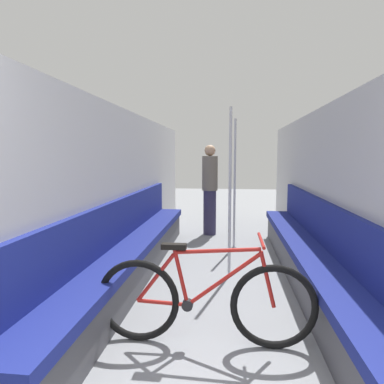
# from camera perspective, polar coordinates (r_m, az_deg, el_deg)

# --- Properties ---
(wall_left) EXTENTS (0.10, 9.49, 2.14)m
(wall_left) POSITION_cam_1_polar(r_m,az_deg,el_deg) (4.11, -14.11, -0.49)
(wall_left) COLOR #B2B2B7
(wall_left) RESTS_ON ground
(wall_right) EXTENTS (0.10, 9.49, 2.14)m
(wall_right) POSITION_cam_1_polar(r_m,az_deg,el_deg) (4.03, 23.43, -0.94)
(wall_right) COLOR #B2B2B7
(wall_right) RESTS_ON ground
(bench_seat_row_left) EXTENTS (0.45, 5.07, 1.00)m
(bench_seat_row_left) POSITION_cam_1_polar(r_m,az_deg,el_deg) (4.31, -10.13, -10.18)
(bench_seat_row_left) COLOR #4C4C51
(bench_seat_row_left) RESTS_ON ground
(bench_seat_row_right) EXTENTS (0.45, 5.07, 1.00)m
(bench_seat_row_right) POSITION_cam_1_polar(r_m,az_deg,el_deg) (4.24, 19.26, -10.68)
(bench_seat_row_right) COLOR #4C4C51
(bench_seat_row_right) RESTS_ON ground
(bicycle) EXTENTS (1.78, 0.46, 0.89)m
(bicycle) POSITION_cam_1_polar(r_m,az_deg,el_deg) (2.89, 2.03, -17.72)
(bicycle) COLOR black
(bicycle) RESTS_ON ground
(grab_pole_near) EXTENTS (0.08, 0.08, 2.12)m
(grab_pole_near) POSITION_cam_1_polar(r_m,az_deg,el_deg) (5.63, 7.11, 0.99)
(grab_pole_near) COLOR gray
(grab_pole_near) RESTS_ON ground
(grab_pole_far) EXTENTS (0.08, 0.08, 2.12)m
(grab_pole_far) POSITION_cam_1_polar(r_m,az_deg,el_deg) (4.29, 6.33, -0.59)
(grab_pole_far) COLOR gray
(grab_pole_far) RESTS_ON ground
(passenger_standing) EXTENTS (0.30, 0.30, 1.73)m
(passenger_standing) POSITION_cam_1_polar(r_m,az_deg,el_deg) (6.59, 2.99, 0.57)
(passenger_standing) COLOR #332D4C
(passenger_standing) RESTS_ON ground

